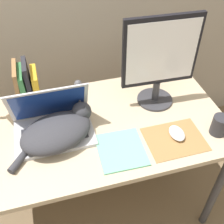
{
  "coord_description": "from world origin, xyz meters",
  "views": [
    {
      "loc": [
        -0.15,
        -0.61,
        1.75
      ],
      "look_at": [
        0.11,
        0.32,
        0.85
      ],
      "focal_mm": 45.0,
      "sensor_mm": 36.0,
      "label": 1
    }
  ],
  "objects": [
    {
      "name": "cat",
      "position": [
        -0.15,
        0.3,
        0.81
      ],
      "size": [
        0.42,
        0.32,
        0.13
      ],
      "color": "#333338",
      "rests_on": "desk"
    },
    {
      "name": "notepad",
      "position": [
        0.11,
        0.16,
        0.76
      ],
      "size": [
        0.22,
        0.23,
        0.01
      ],
      "color": "#6BBC93",
      "rests_on": "desk"
    },
    {
      "name": "computer_mouse",
      "position": [
        0.39,
        0.18,
        0.77
      ],
      "size": [
        0.07,
        0.1,
        0.03
      ],
      "color": "silver",
      "rests_on": "mousepad"
    },
    {
      "name": "desk",
      "position": [
        0.0,
        0.35,
        0.67
      ],
      "size": [
        1.39,
        0.7,
        0.75
      ],
      "color": "tan",
      "rests_on": "ground_plane"
    },
    {
      "name": "mug",
      "position": [
        0.59,
        0.14,
        0.8
      ],
      "size": [
        0.12,
        0.07,
        0.1
      ],
      "color": "#28282D",
      "rests_on": "desk"
    },
    {
      "name": "book_row",
      "position": [
        -0.26,
        0.61,
        0.86
      ],
      "size": [
        0.12,
        0.17,
        0.25
      ],
      "color": "olive",
      "rests_on": "desk"
    },
    {
      "name": "webcam",
      "position": [
        0.01,
        0.65,
        0.79
      ],
      "size": [
        0.04,
        0.04,
        0.07
      ],
      "color": "#232328",
      "rests_on": "desk"
    },
    {
      "name": "mousepad",
      "position": [
        0.37,
        0.16,
        0.75
      ],
      "size": [
        0.27,
        0.22,
        0.0
      ],
      "color": "olive",
      "rests_on": "desk"
    },
    {
      "name": "laptop",
      "position": [
        -0.17,
        0.36,
        0.8
      ],
      "size": [
        0.37,
        0.26,
        0.25
      ],
      "color": "#B7B7BC",
      "rests_on": "desk"
    },
    {
      "name": "external_monitor",
      "position": [
        0.39,
        0.45,
        1.01
      ],
      "size": [
        0.38,
        0.19,
        0.48
      ],
      "color": "#333338",
      "rests_on": "desk"
    }
  ]
}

